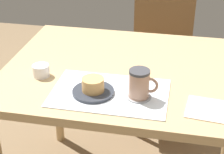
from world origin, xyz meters
TOP-DOWN VIEW (x-y plane):
  - dining_table at (0.00, 0.00)m, footprint 1.12×0.84m
  - wooden_chair at (0.08, 0.78)m, footprint 0.47×0.47m
  - placemat at (-0.06, -0.22)m, footprint 0.45×0.29m
  - pastry_plate at (-0.12, -0.24)m, footprint 0.16×0.16m
  - pastry at (-0.12, -0.24)m, footprint 0.08×0.08m
  - coffee_coaster at (0.05, -0.23)m, footprint 0.09×0.09m
  - coffee_mug at (0.06, -0.23)m, footprint 0.11×0.08m
  - paper_napkin at (0.31, -0.26)m, footprint 0.16×0.16m
  - sugar_bowl at (-0.37, -0.14)m, footprint 0.07×0.07m

SIDE VIEW (x-z plane):
  - wooden_chair at x=0.08m, z-range 0.04..0.88m
  - dining_table at x=0.00m, z-range 0.29..1.03m
  - placemat at x=-0.06m, z-range 0.74..0.75m
  - paper_napkin at x=0.31m, z-range 0.74..0.75m
  - coffee_coaster at x=0.05m, z-range 0.75..0.75m
  - pastry_plate at x=-0.12m, z-range 0.75..0.76m
  - sugar_bowl at x=-0.37m, z-range 0.74..0.79m
  - pastry at x=-0.12m, z-range 0.76..0.81m
  - coffee_mug at x=0.06m, z-range 0.75..0.86m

